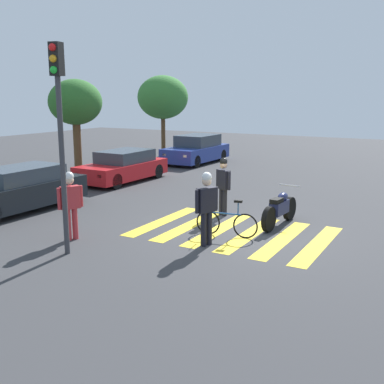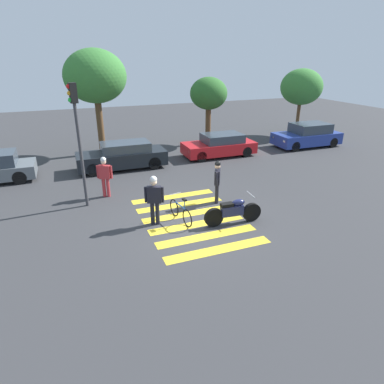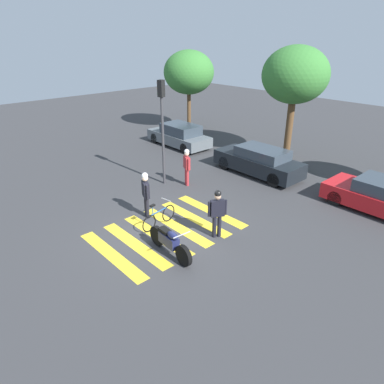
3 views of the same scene
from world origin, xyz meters
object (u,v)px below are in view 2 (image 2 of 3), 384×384
Objects in this scene: leaning_bicycle at (181,212)px; police_motorcycle at (233,211)px; pedestrian_bystander at (105,174)px; car_blue_hatchback at (307,136)px; officer_by_motorcycle at (154,197)px; officer_on_foot at (217,179)px; car_black_suv at (123,156)px; car_red_convertible at (220,145)px; traffic_light_pole at (77,128)px.

police_motorcycle is at bearing -26.97° from leaning_bicycle.
pedestrian_bystander reaches higher than car_blue_hatchback.
officer_by_motorcycle is at bearing 172.81° from leaning_bicycle.
leaning_bicycle is at bearing -56.64° from pedestrian_bystander.
officer_by_motorcycle is 3.42m from pedestrian_bystander.
police_motorcycle is 1.21× the size of officer_on_foot.
car_black_suv reaches higher than leaning_bicycle.
leaning_bicycle is 6.91m from car_black_suv.
pedestrian_bystander is at bearing 111.51° from officer_by_motorcycle.
officer_on_foot is at bearing 82.12° from police_motorcycle.
car_blue_hatchback is (6.33, -0.05, 0.08)m from car_red_convertible.
officer_by_motorcycle reaches higher than pedestrian_bystander.
pedestrian_bystander is at bearing -151.42° from car_red_convertible.
leaning_bicycle is 1.15m from officer_by_motorcycle.
officer_by_motorcycle is at bearing -49.86° from traffic_light_pole.
car_blue_hatchback is at bearing 33.06° from officer_on_foot.
police_motorcycle is at bearing -47.23° from pedestrian_bystander.
leaning_bicycle is (-1.66, 0.85, -0.11)m from police_motorcycle.
police_motorcycle is at bearing -20.44° from officer_by_motorcycle.
pedestrian_bystander is 3.83m from car_black_suv.
police_motorcycle is at bearing -36.50° from traffic_light_pole.
officer_on_foot reaches higher than leaning_bicycle.
officer_by_motorcycle is 9.25m from car_red_convertible.
car_black_suv is at bearing 88.95° from officer_by_motorcycle.
officer_by_motorcycle is at bearing 159.56° from police_motorcycle.
leaning_bicycle is 4.00m from pedestrian_bystander.
police_motorcycle is at bearing -112.53° from car_red_convertible.
officer_by_motorcycle is 3.89m from traffic_light_pole.
car_blue_hatchback is at bearing 32.29° from leaning_bicycle.
car_red_convertible is 0.90× the size of traffic_light_pole.
officer_by_motorcycle reaches higher than leaning_bicycle.
police_motorcycle is 0.46× the size of traffic_light_pole.
police_motorcycle is 0.49× the size of car_blue_hatchback.
car_red_convertible is at bearing 179.59° from car_blue_hatchback.
car_blue_hatchback is at bearing 1.43° from car_black_suv.
pedestrian_bystander is at bearing 123.36° from leaning_bicycle.
officer_on_foot is 0.41× the size of car_blue_hatchback.
pedestrian_bystander is at bearing 132.77° from police_motorcycle.
car_blue_hatchback is (11.34, 7.16, 0.34)m from leaning_bicycle.
car_black_suv reaches higher than car_red_convertible.
officer_on_foot is 4.68m from pedestrian_bystander.
pedestrian_bystander is 8.18m from car_red_convertible.
officer_on_foot is 6.91m from car_red_convertible.
officer_on_foot is 0.97× the size of officer_by_motorcycle.
traffic_light_pole reaches higher than leaning_bicycle.
pedestrian_bystander reaches higher than car_black_suv.
police_motorcycle is at bearing -97.88° from officer_on_foot.
officer_by_motorcycle is 14.14m from car_blue_hatchback.
officer_by_motorcycle is 0.42× the size of car_blue_hatchback.
car_blue_hatchback is (9.67, 8.01, 0.23)m from police_motorcycle.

